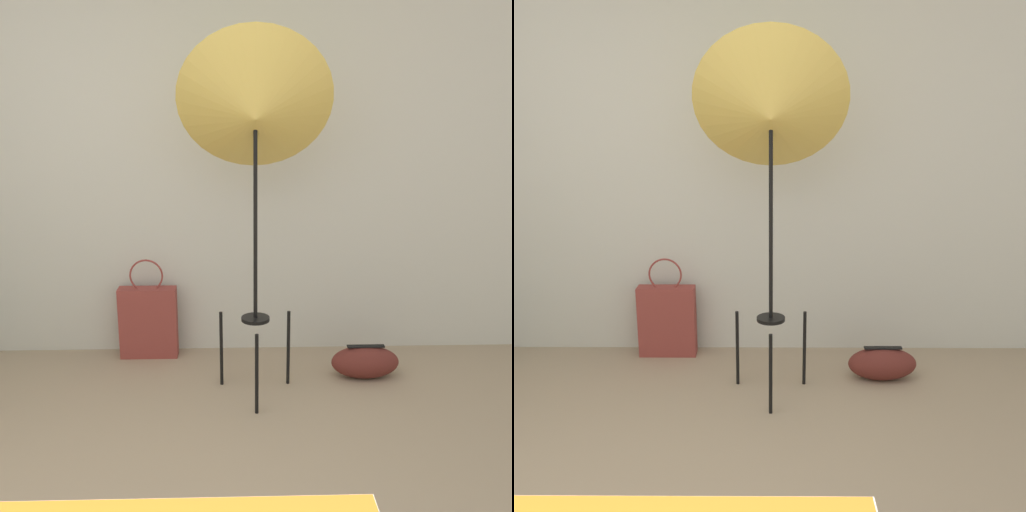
# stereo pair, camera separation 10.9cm
# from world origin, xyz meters

# --- Properties ---
(wall_back) EXTENTS (8.00, 0.05, 2.60)m
(wall_back) POSITION_xyz_m (0.00, 2.22, 1.30)
(wall_back) COLOR beige
(wall_back) RESTS_ON ground_plane
(photo_umbrella) EXTENTS (0.83, 0.57, 2.02)m
(photo_umbrella) POSITION_xyz_m (0.48, 1.54, 1.59)
(photo_umbrella) COLOR black
(photo_umbrella) RESTS_ON ground_plane
(tote_bag) EXTENTS (0.37, 0.11, 0.67)m
(tote_bag) POSITION_xyz_m (-0.21, 2.08, 0.25)
(tote_bag) COLOR brown
(tote_bag) RESTS_ON ground_plane
(duffel_bag) EXTENTS (0.41, 0.20, 0.21)m
(duffel_bag) POSITION_xyz_m (1.16, 1.73, 0.10)
(duffel_bag) COLOR #5B231E
(duffel_bag) RESTS_ON ground_plane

